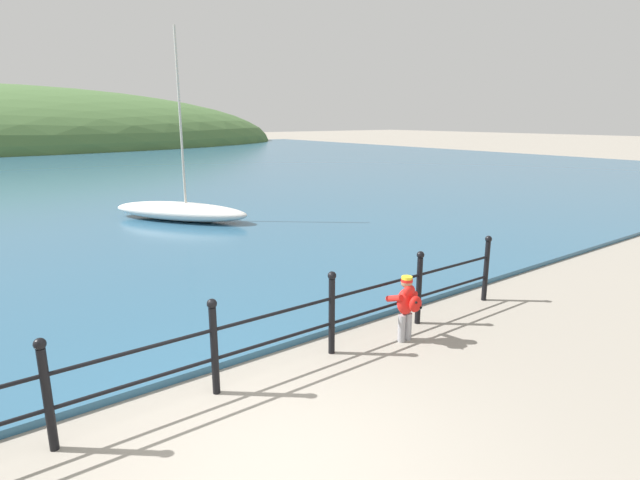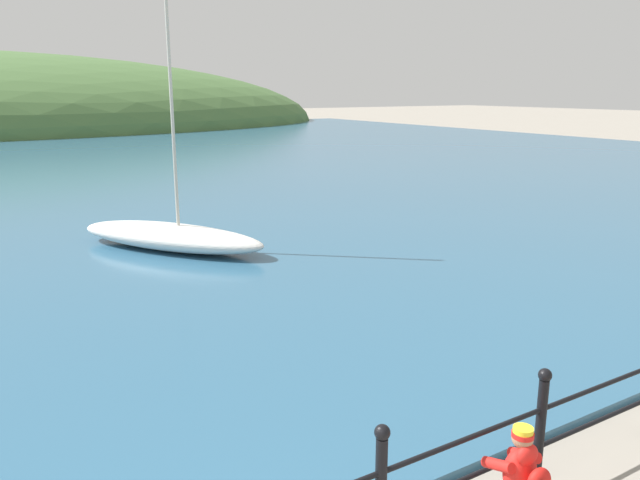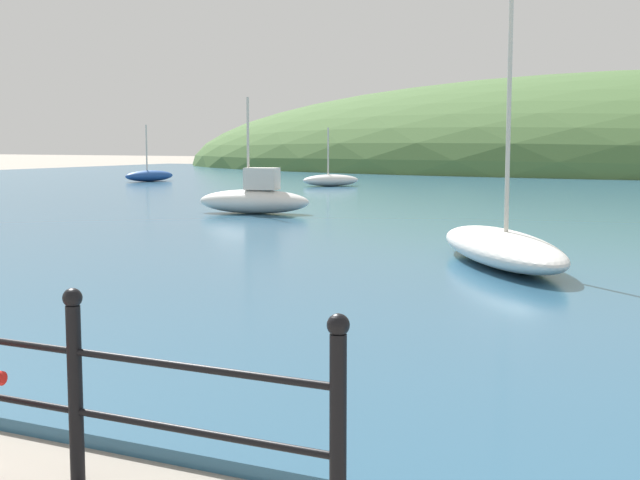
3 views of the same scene
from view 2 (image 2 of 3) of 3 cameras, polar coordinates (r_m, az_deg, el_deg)
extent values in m
sphere|color=black|center=(4.74, 5.72, -17.10)|extent=(0.12, 0.12, 0.12)
cylinder|color=black|center=(6.14, 19.42, -16.61)|extent=(0.09, 0.09, 1.10)
sphere|color=black|center=(5.87, 19.89, -11.54)|extent=(0.12, 0.12, 0.12)
ellipsoid|color=red|center=(5.49, 17.79, -19.49)|extent=(0.31, 0.24, 0.40)
ellipsoid|color=red|center=(5.37, 18.42, -18.14)|extent=(0.21, 0.13, 0.18)
cylinder|color=red|center=(5.43, 15.98, -19.17)|extent=(0.11, 0.32, 0.19)
cylinder|color=red|center=(5.61, 18.17, -18.18)|extent=(0.11, 0.32, 0.19)
sphere|color=#A37556|center=(5.34, 18.03, -16.83)|extent=(0.17, 0.17, 0.17)
cylinder|color=red|center=(5.33, 18.05, -16.55)|extent=(0.17, 0.17, 0.04)
cylinder|color=yellow|center=(5.31, 18.09, -16.17)|extent=(0.16, 0.16, 0.04)
ellipsoid|color=silver|center=(14.16, -13.53, 0.30)|extent=(3.67, 4.62, 0.56)
cylinder|color=beige|center=(13.66, -13.41, 12.01)|extent=(0.07, 0.07, 5.18)
camera|label=1|loc=(2.43, -172.68, -21.39)|focal=28.00mm
camera|label=3|loc=(8.14, 62.71, -4.37)|focal=50.00mm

